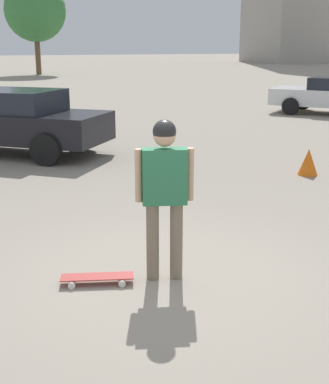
% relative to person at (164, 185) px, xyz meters
% --- Properties ---
extents(ground_plane, '(220.00, 220.00, 0.00)m').
position_rel_person_xyz_m(ground_plane, '(0.00, 0.00, -1.08)').
color(ground_plane, gray).
extents(person, '(0.61, 0.31, 1.78)m').
position_rel_person_xyz_m(person, '(0.00, 0.00, 0.00)').
color(person, '#7A6B56').
rests_on(person, ground_plane).
extents(skateboard, '(0.82, 0.41, 0.09)m').
position_rel_person_xyz_m(skateboard, '(0.74, -0.11, -1.01)').
color(skateboard, '#A5332D').
rests_on(skateboard, ground_plane).
extents(car_parked_near, '(4.68, 4.18, 1.50)m').
position_rel_person_xyz_m(car_parked_near, '(1.01, -7.76, -0.30)').
color(car_parked_near, black).
rests_on(car_parked_near, ground_plane).
extents(tree_distant, '(4.87, 4.87, 7.44)m').
position_rel_person_xyz_m(tree_distant, '(-3.62, -40.55, 3.90)').
color(tree_distant, brown).
rests_on(tree_distant, ground_plane).
extents(traffic_cone, '(0.40, 0.40, 0.53)m').
position_rel_person_xyz_m(traffic_cone, '(-4.33, -3.60, -0.82)').
color(traffic_cone, orange).
rests_on(traffic_cone, ground_plane).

